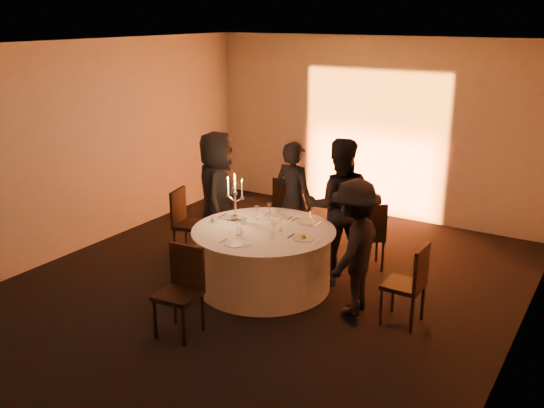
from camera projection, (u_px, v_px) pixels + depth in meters
The scene contains 34 objects.
floor at pixel (264, 286), 7.76m from camera, with size 7.00×7.00×0.00m, color black.
ceiling at pixel (263, 45), 6.86m from camera, with size 7.00×7.00×0.00m, color silver.
wall_back at pixel (374, 128), 10.16m from camera, with size 7.00×7.00×0.00m, color beige.
wall_front at pixel (11, 275), 4.46m from camera, with size 7.00×7.00×0.00m, color beige.
wall_left at pixel (89, 146), 8.80m from camera, with size 7.00×7.00×0.00m, color beige.
wall_right at pixel (527, 214), 5.82m from camera, with size 7.00×7.00×0.00m, color beige.
uplighter_fixture at pixel (363, 215), 10.35m from camera, with size 0.25×0.12×0.10m, color black.
banquet_table at pixel (264, 258), 7.65m from camera, with size 1.80×1.80×0.77m.
chair_left at pixel (186, 219), 8.59m from camera, with size 0.51×0.51×0.98m.
chair_back_left at pixel (288, 206), 9.23m from camera, with size 0.53×0.53×0.95m.
chair_back_right at pixel (369, 232), 8.12m from camera, with size 0.58×0.58×0.96m.
chair_right at pixel (411, 280), 6.66m from camera, with size 0.42×0.42×0.95m.
chair_front at pixel (182, 285), 6.50m from camera, with size 0.46×0.46×0.97m.
guest_left at pixel (217, 194), 8.56m from camera, with size 0.88×0.57×1.80m, color black.
guest_back_left at pixel (294, 200), 8.48m from camera, with size 0.61×0.40×1.68m, color black.
guest_back_right at pixel (339, 206), 7.98m from camera, with size 0.89×0.69×1.82m, color black.
guest_right at pixel (354, 247), 6.89m from camera, with size 1.03×0.59×1.59m, color black.
plate_left at pixel (233, 217), 7.94m from camera, with size 0.36×0.25×0.08m.
plate_back_left at pixel (279, 216), 8.01m from camera, with size 0.35×0.24×0.01m.
plate_back_right at pixel (306, 222), 7.80m from camera, with size 0.35×0.27×0.01m.
plate_right at pixel (303, 238), 7.21m from camera, with size 0.36×0.25×0.08m.
plate_front at pixel (235, 243), 7.06m from camera, with size 0.36×0.26×0.01m.
coffee_cup at pixel (214, 220), 7.79m from camera, with size 0.11×0.11×0.07m.
candelabra at pixel (235, 205), 7.76m from camera, with size 0.27×0.13×0.64m.
wine_glass_a at pixel (270, 207), 7.94m from camera, with size 0.07×0.07×0.19m.
wine_glass_b at pixel (242, 221), 7.40m from camera, with size 0.07×0.07×0.19m.
wine_glass_c at pixel (311, 216), 7.60m from camera, with size 0.07×0.07×0.19m.
wine_glass_d at pixel (278, 213), 7.71m from camera, with size 0.07×0.07×0.19m.
wine_glass_e at pixel (257, 210), 7.84m from camera, with size 0.07×0.07×0.19m.
wine_glass_f at pixel (272, 224), 7.31m from camera, with size 0.07×0.07×0.19m.
wine_glass_g at pixel (281, 220), 7.45m from camera, with size 0.07×0.07×0.19m.
wine_glass_h at pixel (273, 227), 7.20m from camera, with size 0.07×0.07×0.19m.
tumbler_a at pixel (239, 232), 7.33m from camera, with size 0.07×0.07×0.09m, color silver.
tumbler_b at pixel (243, 221), 7.71m from camera, with size 0.07×0.07×0.09m, color silver.
Camera 1 is at (3.78, -5.99, 3.35)m, focal length 40.00 mm.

